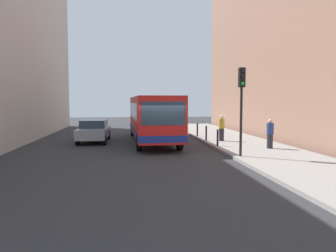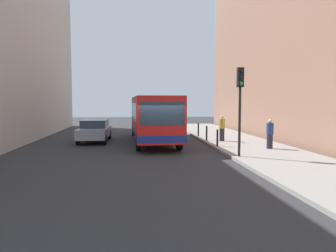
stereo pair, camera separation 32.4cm
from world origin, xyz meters
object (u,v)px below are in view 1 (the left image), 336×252
object	(u,v)px
bollard_near	(218,138)
traffic_light	(242,95)
car_beside_bus	(94,130)
pedestrian_mid_sidewalk	(222,128)
pedestrian_near_signal	(270,134)
bollard_mid	(206,133)
bollard_far	(197,130)
bus	(152,116)

from	to	relation	value
bollard_near	traffic_light	bearing A→B (deg)	-88.39
car_beside_bus	pedestrian_mid_sidewalk	world-z (taller)	pedestrian_mid_sidewalk
pedestrian_near_signal	bollard_mid	bearing A→B (deg)	104.93
bollard_far	traffic_light	bearing A→B (deg)	-89.36
bollard_near	bollard_far	size ratio (longest dim) A/B	1.00
pedestrian_mid_sidewalk	bollard_far	bearing A→B (deg)	148.52
traffic_light	bollard_near	bearing A→B (deg)	91.61
bollard_far	bollard_mid	bearing A→B (deg)	-90.00
traffic_light	bollard_far	xyz separation A→B (m)	(-0.10, 9.01, -2.38)
car_beside_bus	traffic_light	size ratio (longest dim) A/B	1.08
pedestrian_near_signal	traffic_light	bearing A→B (deg)	-154.87
bollard_far	pedestrian_mid_sidewalk	distance (m)	3.25
car_beside_bus	traffic_light	xyz separation A→B (m)	(7.45, -7.61, 2.22)
car_beside_bus	bollard_mid	xyz separation A→B (m)	(7.35, -1.32, -0.16)
bollard_near	pedestrian_mid_sidewalk	distance (m)	2.55
bus	traffic_light	bearing A→B (deg)	114.92
bollard_near	pedestrian_near_signal	distance (m)	2.88
traffic_light	bollard_mid	distance (m)	6.72
traffic_light	bollard_mid	size ratio (longest dim) A/B	4.32
bus	traffic_light	size ratio (longest dim) A/B	2.70
bus	car_beside_bus	world-z (taller)	bus
pedestrian_near_signal	pedestrian_mid_sidewalk	bearing A→B (deg)	96.59
bollard_near	bollard_mid	xyz separation A→B (m)	(0.00, 2.73, 0.00)
pedestrian_mid_sidewalk	pedestrian_near_signal	bearing A→B (deg)	-23.90
car_beside_bus	bollard_near	xyz separation A→B (m)	(7.35, -4.05, -0.16)
bus	pedestrian_near_signal	world-z (taller)	bus
bollard_mid	pedestrian_near_signal	size ratio (longest dim) A/B	0.59
car_beside_bus	bollard_far	size ratio (longest dim) A/B	4.68
bus	pedestrian_mid_sidewalk	xyz separation A→B (m)	(4.42, -1.31, -0.75)
bus	traffic_light	world-z (taller)	traffic_light
pedestrian_near_signal	car_beside_bus	bearing A→B (deg)	134.10
traffic_light	bollard_mid	xyz separation A→B (m)	(-0.10, 6.29, -2.38)
bollard_mid	bollard_far	world-z (taller)	same
car_beside_bus	bollard_near	bearing A→B (deg)	152.67
pedestrian_near_signal	bollard_near	bearing A→B (deg)	135.71
bollard_far	pedestrian_mid_sidewalk	xyz separation A→B (m)	(0.92, -3.10, 0.35)
bus	pedestrian_near_signal	bearing A→B (deg)	139.20
bollard_mid	pedestrian_near_signal	bearing A→B (deg)	-57.45
bollard_mid	bollard_far	xyz separation A→B (m)	(0.00, 2.73, 0.00)
bollard_near	pedestrian_mid_sidewalk	xyz separation A→B (m)	(0.92, 2.35, 0.35)
pedestrian_near_signal	bollard_far	bearing A→B (deg)	93.20
bus	bollard_mid	distance (m)	3.78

